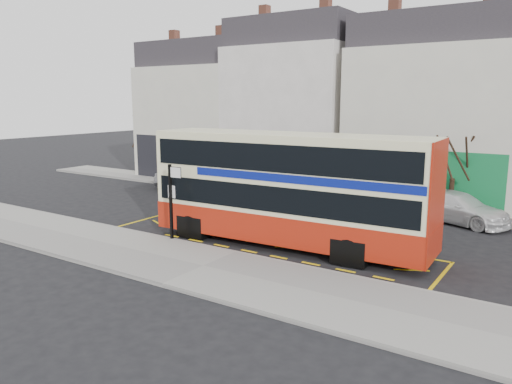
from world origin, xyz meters
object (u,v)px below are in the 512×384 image
Objects in this scene: double_decker_bus at (289,188)px; car_silver at (187,179)px; bus_stop_post at (172,195)px; car_white at (457,208)px; street_tree_left at (145,123)px; street_tree_right at (455,146)px; car_grey at (300,191)px.

car_silver is (-11.34, 6.94, -1.61)m from double_decker_bus.
car_white is (8.93, 9.88, -1.26)m from bus_stop_post.
street_tree_left reaches higher than car_silver.
street_tree_right is (8.37, 11.14, 1.52)m from bus_stop_post.
bus_stop_post is 13.38m from car_white.
street_tree_right is at bearing 43.27° from car_white.
double_decker_bus reaches higher than car_grey.
car_white is at bearing -92.80° from car_silver.
car_silver is at bearing 112.39° from car_white.
car_white is at bearing 56.04° from double_decker_bus.
car_silver is at bearing -25.84° from street_tree_left.
double_decker_bus is at bearing 24.62° from bus_stop_post.
car_grey is at bearing 107.43° from car_white.
car_silver is at bearing -172.30° from street_tree_right.
bus_stop_post reaches higher than car_silver.
car_silver is 15.87m from street_tree_right.
car_white is 0.85× the size of street_tree_left.
double_decker_bus is 3.69× the size of bus_stop_post.
street_tree_right reaches higher than bus_stop_post.
street_tree_left is 1.14× the size of street_tree_right.
street_tree_left is (-14.26, 12.51, 2.01)m from bus_stop_post.
car_grey is 0.64× the size of street_tree_left.
street_tree_right reaches higher than car_silver.
street_tree_right is at bearing -98.62° from car_grey.
bus_stop_post is 0.60× the size of street_tree_right.
double_decker_bus is at bearing -170.03° from car_grey.
bus_stop_post is at bearing 157.32° from car_white.
car_grey is 15.20m from street_tree_left.
car_silver is 16.07m from car_white.
double_decker_bus is 9.23m from car_white.
street_tree_right is at bearing -3.45° from street_tree_left.
car_white is at bearing 46.02° from bus_stop_post.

